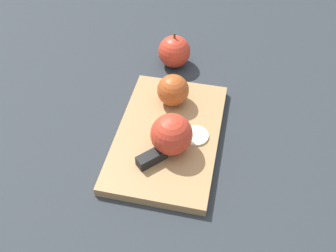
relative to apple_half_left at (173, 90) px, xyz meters
The scene contains 7 objects.
ground_plane 0.11m from the apple_half_left, 16.30° to the left, with size 4.00×4.00×0.00m, color #282D33.
cutting_board 0.10m from the apple_half_left, 16.30° to the left, with size 0.36×0.26×0.02m.
apple_half_left is the anchor object (origin of this frame).
apple_half_right 0.13m from the apple_half_left, 21.29° to the left, with size 0.08×0.08×0.08m.
knife 0.16m from the apple_half_left, 10.94° to the left, with size 0.14×0.10×0.02m.
apple_slice 0.11m from the apple_half_left, 47.00° to the left, with size 0.05×0.05×0.00m.
apple_whole 0.16m from the apple_half_left, 158.89° to the right, with size 0.08×0.08×0.09m.
Camera 1 is at (0.49, 0.21, 0.62)m, focal length 42.00 mm.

